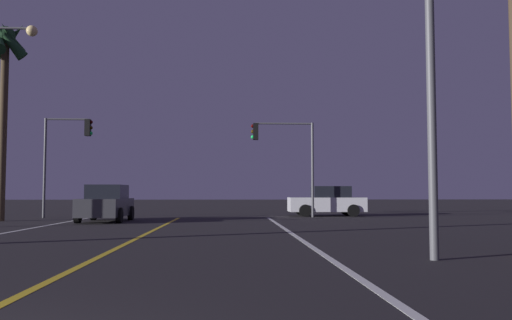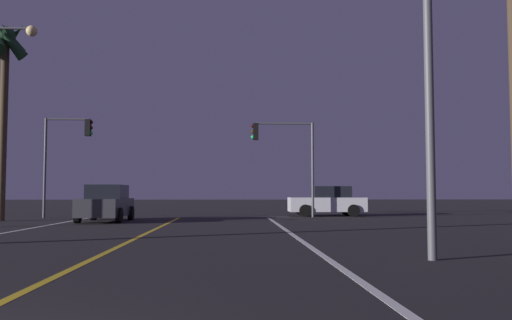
% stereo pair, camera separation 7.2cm
% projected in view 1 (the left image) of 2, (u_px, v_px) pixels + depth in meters
% --- Properties ---
extents(lane_edge_right, '(0.16, 30.89, 0.01)m').
position_uv_depth(lane_edge_right, '(313.00, 248.00, 12.93)').
color(lane_edge_right, silver).
rests_on(lane_edge_right, ground).
extents(lane_center_divider, '(0.16, 30.89, 0.01)m').
position_uv_depth(lane_center_divider, '(116.00, 248.00, 12.71)').
color(lane_center_divider, gold).
rests_on(lane_center_divider, ground).
extents(car_oncoming, '(2.02, 4.30, 1.70)m').
position_uv_depth(car_oncoming, '(106.00, 204.00, 24.71)').
color(car_oncoming, black).
rests_on(car_oncoming, ground).
extents(car_crossing_side, '(4.30, 2.02, 1.70)m').
position_uv_depth(car_crossing_side, '(327.00, 202.00, 30.48)').
color(car_crossing_side, black).
rests_on(car_crossing_side, ground).
extents(traffic_light_near_right, '(3.44, 0.36, 5.16)m').
position_uv_depth(traffic_light_near_right, '(282.00, 146.00, 29.10)').
color(traffic_light_near_right, '#4C4C51').
rests_on(traffic_light_near_right, ground).
extents(traffic_light_near_left, '(2.56, 0.36, 5.33)m').
position_uv_depth(traffic_light_near_left, '(68.00, 144.00, 28.56)').
color(traffic_light_near_left, '#4C4C51').
rests_on(traffic_light_near_left, ground).
extents(street_lamp_left_mid, '(1.89, 0.44, 8.00)m').
position_uv_depth(street_lamp_left_mid, '(0.00, 98.00, 20.95)').
color(street_lamp_left_mid, '#4C4C51').
rests_on(street_lamp_left_mid, ground).
extents(palm_tree_left_mid, '(2.18, 2.44, 9.76)m').
position_uv_depth(palm_tree_left_mid, '(5.00, 58.00, 25.45)').
color(palm_tree_left_mid, '#473826').
rests_on(palm_tree_left_mid, ground).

